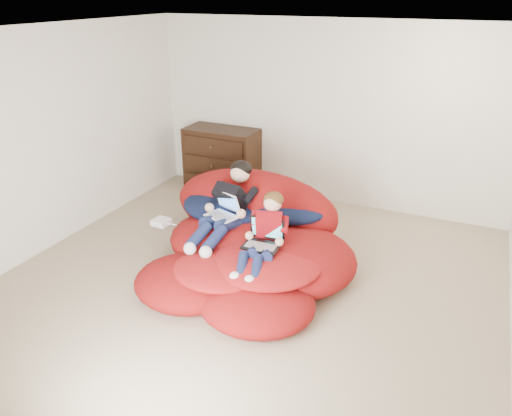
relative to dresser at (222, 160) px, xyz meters
The scene contains 9 objects.
room_shell 2.68m from the dresser, 56.18° to the right, with size 5.10×5.10×2.77m.
dresser is the anchor object (origin of this frame).
beanbag_pile 2.27m from the dresser, 53.93° to the right, with size 2.46×2.42×0.92m.
cream_pillow 1.38m from the dresser, 50.25° to the right, with size 0.46×0.29×0.29m, color #ECE8CD.
older_boy 2.08m from the dresser, 59.70° to the right, with size 0.39×1.19×0.70m.
younger_boy 2.73m from the dresser, 52.75° to the right, with size 0.36×0.89×0.65m.
laptop_white 2.16m from the dresser, 61.05° to the right, with size 0.39×0.41×0.24m.
laptop_black 2.75m from the dresser, 53.09° to the right, with size 0.37×0.32×0.26m.
power_adapter 2.10m from the dresser, 80.94° to the right, with size 0.17×0.17×0.06m, color silver.
Camera 1 is at (1.93, -4.03, 2.84)m, focal length 35.00 mm.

